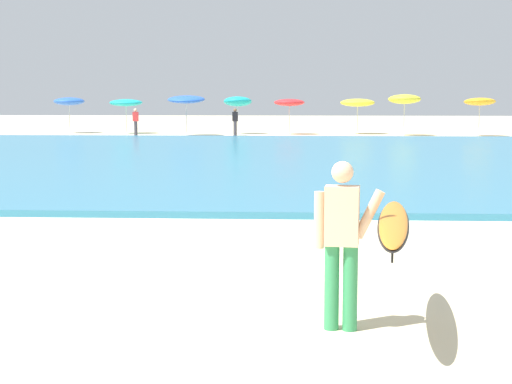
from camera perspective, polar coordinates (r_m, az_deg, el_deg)
The scene contains 13 objects.
ground_plane at distance 9.09m, azimuth -11.28°, elevation -8.23°, with size 160.00×160.00×0.00m, color beige.
sea at distance 29.00m, azimuth -1.31°, elevation 2.55°, with size 120.00×28.00×0.14m, color teal.
surfer_with_board at distance 7.89m, azimuth 8.08°, elevation -2.84°, with size 1.10×2.61×1.73m.
beach_umbrella_0 at distance 49.88m, azimuth -13.49°, elevation 6.45°, with size 1.87×1.88×2.22m.
beach_umbrella_1 at distance 48.69m, azimuth -9.48°, elevation 6.45°, with size 2.00×2.01×2.12m.
beach_umbrella_2 at distance 45.63m, azimuth -5.12°, elevation 6.74°, with size 2.16×2.18×2.40m.
beach_umbrella_3 at distance 47.70m, azimuth -1.34°, elevation 6.63°, with size 1.71×1.75×2.33m.
beach_umbrella_4 at distance 46.93m, azimuth 2.45°, elevation 6.55°, with size 1.84×1.84×2.13m.
beach_umbrella_5 at distance 47.86m, azimuth 7.42°, elevation 6.49°, with size 2.08×2.08×2.13m.
beach_umbrella_6 at distance 46.32m, azimuth 10.79°, elevation 6.67°, with size 1.88×1.90×2.43m.
beach_umbrella_7 at distance 46.54m, azimuth 16.02°, elevation 6.36°, with size 1.77×1.80×2.26m.
beachgoer_near_row_left at distance 45.68m, azimuth -1.53°, elevation 5.20°, with size 0.32×0.20×1.58m.
beachgoer_near_row_mid at distance 46.02m, azimuth -8.78°, elevation 5.14°, with size 0.32×0.20×1.58m.
Camera 1 is at (2.22, -8.49, 2.39)m, focal length 54.78 mm.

